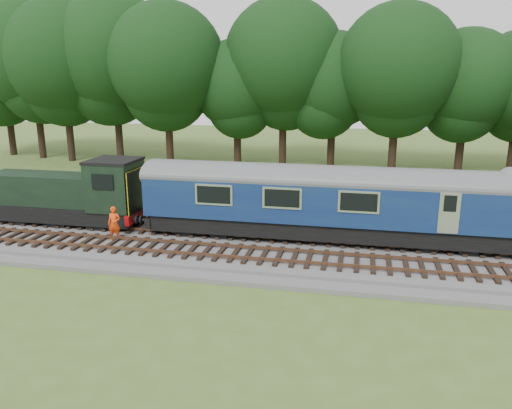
# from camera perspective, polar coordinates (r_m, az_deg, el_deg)

# --- Properties ---
(ground) EXTENTS (120.00, 120.00, 0.00)m
(ground) POSITION_cam_1_polar(r_m,az_deg,el_deg) (25.58, -6.12, -4.82)
(ground) COLOR #466023
(ground) RESTS_ON ground
(ballast) EXTENTS (70.00, 7.00, 0.35)m
(ballast) POSITION_cam_1_polar(r_m,az_deg,el_deg) (25.52, -6.13, -4.45)
(ballast) COLOR #4C4C4F
(ballast) RESTS_ON ground
(track_north) EXTENTS (67.20, 2.40, 0.21)m
(track_north) POSITION_cam_1_polar(r_m,az_deg,el_deg) (26.71, -5.22, -3.01)
(track_north) COLOR black
(track_north) RESTS_ON ballast
(track_south) EXTENTS (67.20, 2.40, 0.21)m
(track_south) POSITION_cam_1_polar(r_m,az_deg,el_deg) (24.02, -7.32, -5.12)
(track_south) COLOR black
(track_south) RESTS_ON ballast
(fence) EXTENTS (64.00, 0.12, 1.00)m
(fence) POSITION_cam_1_polar(r_m,az_deg,el_deg) (29.68, -3.44, -2.00)
(fence) COLOR #6B6054
(fence) RESTS_ON ground
(tree_line) EXTENTS (70.00, 8.00, 18.00)m
(tree_line) POSITION_cam_1_polar(r_m,az_deg,el_deg) (46.32, 2.31, 4.08)
(tree_line) COLOR black
(tree_line) RESTS_ON ground
(dmu_railcar) EXTENTS (18.05, 2.86, 3.88)m
(dmu_railcar) POSITION_cam_1_polar(r_m,az_deg,el_deg) (25.05, 7.59, 0.93)
(dmu_railcar) COLOR black
(dmu_railcar) RESTS_ON ground
(shunter_loco) EXTENTS (8.91, 2.60, 3.38)m
(shunter_loco) POSITION_cam_1_polar(r_m,az_deg,el_deg) (29.65, -20.36, 1.02)
(shunter_loco) COLOR black
(shunter_loco) RESTS_ON ground
(worker) EXTENTS (0.69, 0.51, 1.73)m
(worker) POSITION_cam_1_polar(r_m,az_deg,el_deg) (26.13, -15.90, -2.09)
(worker) COLOR #FD410D
(worker) RESTS_ON ballast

